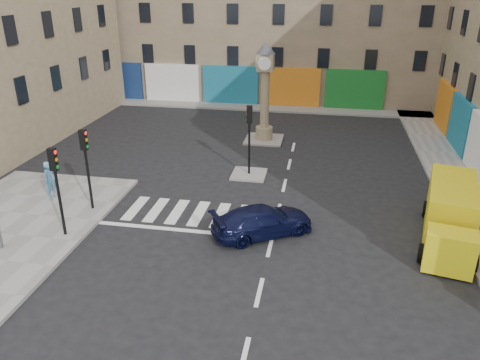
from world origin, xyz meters
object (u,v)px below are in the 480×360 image
(pedestrian_blue, at_px, (50,180))
(traffic_light_left_near, at_px, (56,178))
(navy_sedan, at_px, (263,221))
(yellow_van, at_px, (450,214))
(traffic_light_island, at_px, (249,129))
(clock_pillar, at_px, (265,86))
(traffic_light_left_far, at_px, (86,157))

(pedestrian_blue, bearing_deg, traffic_light_left_near, -128.69)
(navy_sedan, xyz_separation_m, yellow_van, (7.42, 1.09, 0.45))
(traffic_light_island, xyz_separation_m, yellow_van, (8.99, -5.01, -1.53))
(traffic_light_left_near, distance_m, clock_pillar, 15.19)
(yellow_van, bearing_deg, traffic_light_left_far, -166.52)
(traffic_light_island, bearing_deg, traffic_light_left_near, -128.93)
(traffic_light_left_near, xyz_separation_m, pedestrian_blue, (-2.34, 3.06, -1.56))
(traffic_light_left_near, bearing_deg, clock_pillar, 65.45)
(traffic_light_left_far, bearing_deg, traffic_light_island, 40.60)
(traffic_light_left_near, distance_m, traffic_light_island, 10.03)
(clock_pillar, xyz_separation_m, pedestrian_blue, (-8.64, -10.74, -2.49))
(traffic_light_island, height_order, clock_pillar, clock_pillar)
(clock_pillar, bearing_deg, traffic_light_left_near, -114.55)
(yellow_van, relative_size, pedestrian_blue, 3.35)
(clock_pillar, distance_m, pedestrian_blue, 14.01)
(traffic_light_left_near, xyz_separation_m, traffic_light_island, (6.30, 7.80, -0.03))
(clock_pillar, bearing_deg, navy_sedan, -82.61)
(clock_pillar, relative_size, yellow_van, 1.00)
(pedestrian_blue, bearing_deg, traffic_light_island, -47.37)
(traffic_light_left_near, height_order, traffic_light_island, traffic_light_left_near)
(traffic_light_left_near, relative_size, navy_sedan, 0.88)
(traffic_light_left_near, bearing_deg, traffic_light_island, 51.07)
(traffic_light_left_near, bearing_deg, navy_sedan, 12.24)
(yellow_van, bearing_deg, navy_sedan, -159.66)
(traffic_light_left_far, height_order, clock_pillar, clock_pillar)
(yellow_van, bearing_deg, pedestrian_blue, -168.85)
(navy_sedan, bearing_deg, pedestrian_blue, 49.83)
(traffic_light_left_near, distance_m, navy_sedan, 8.30)
(clock_pillar, height_order, navy_sedan, clock_pillar)
(traffic_light_left_far, bearing_deg, clock_pillar, 61.06)
(yellow_van, height_order, pedestrian_blue, yellow_van)
(navy_sedan, distance_m, pedestrian_blue, 10.31)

